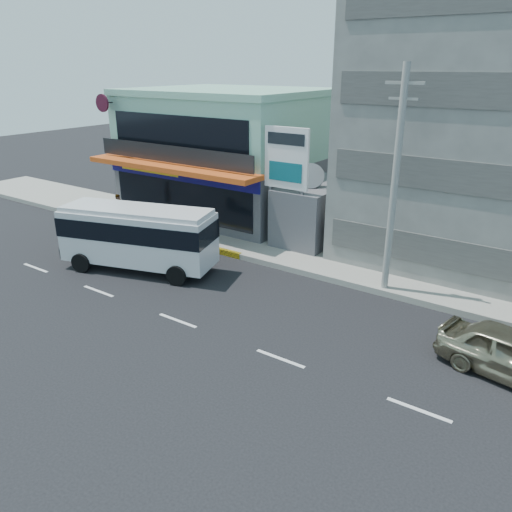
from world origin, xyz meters
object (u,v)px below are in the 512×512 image
at_px(satellite_dish, 310,186).
at_px(minibus, 138,233).
at_px(motorcycle_rider, 120,219).
at_px(shop_building, 229,156).
at_px(utility_pole_near, 395,183).
at_px(billboard, 286,165).

xyz_separation_m(satellite_dish, minibus, (-5.37, -8.00, -1.62)).
relative_size(minibus, motorcycle_rider, 3.50).
relative_size(shop_building, satellite_dish, 8.27).
relative_size(utility_pole_near, motorcycle_rider, 4.27).
distance_m(satellite_dish, utility_pole_near, 7.17).
relative_size(billboard, motorcycle_rider, 2.94).
height_order(billboard, motorcycle_rider, billboard).
xyz_separation_m(shop_building, minibus, (2.63, -10.94, -2.05)).
relative_size(billboard, minibus, 0.84).
distance_m(satellite_dish, minibus, 9.77).
distance_m(utility_pole_near, motorcycle_rider, 17.76).
height_order(minibus, motorcycle_rider, minibus).
xyz_separation_m(satellite_dish, billboard, (-0.50, -1.80, 1.35)).
xyz_separation_m(shop_building, motorcycle_rider, (-3.20, -7.15, -3.22)).
bearing_deg(shop_building, minibus, -76.48).
bearing_deg(shop_building, utility_pole_near, -25.06).
xyz_separation_m(billboard, minibus, (-4.87, -6.20, -2.98)).
bearing_deg(satellite_dish, motorcycle_rider, -159.44).
distance_m(shop_building, motorcycle_rider, 8.47).
height_order(satellite_dish, billboard, billboard).
bearing_deg(shop_building, billboard, -32.32).
distance_m(shop_building, utility_pole_near, 15.50).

